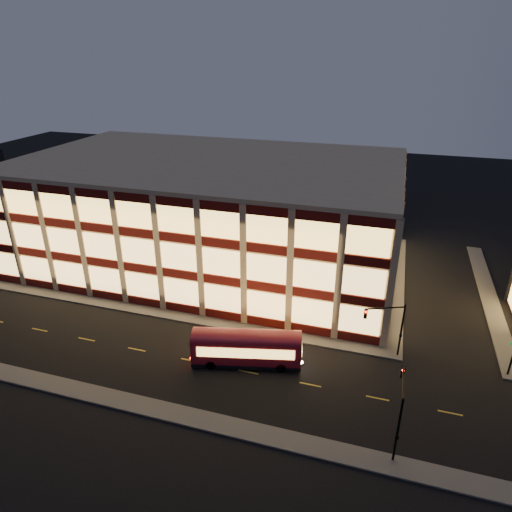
% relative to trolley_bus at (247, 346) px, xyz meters
% --- Properties ---
extents(ground, '(200.00, 200.00, 0.00)m').
position_rel_trolley_bus_xyz_m(ground, '(-9.41, 4.68, -1.97)').
color(ground, black).
rests_on(ground, ground).
extents(sidewalk_office_south, '(54.00, 2.00, 0.15)m').
position_rel_trolley_bus_xyz_m(sidewalk_office_south, '(-12.41, 5.68, -1.89)').
color(sidewalk_office_south, '#514F4C').
rests_on(sidewalk_office_south, ground).
extents(sidewalk_office_east, '(2.00, 30.00, 0.15)m').
position_rel_trolley_bus_xyz_m(sidewalk_office_east, '(13.59, 21.68, -1.89)').
color(sidewalk_office_east, '#514F4C').
rests_on(sidewalk_office_east, ground).
extents(sidewalk_tower_west, '(2.00, 30.00, 0.15)m').
position_rel_trolley_bus_xyz_m(sidewalk_tower_west, '(24.59, 21.68, -1.89)').
color(sidewalk_tower_west, '#514F4C').
rests_on(sidewalk_tower_west, ground).
extents(sidewalk_near, '(100.00, 2.00, 0.15)m').
position_rel_trolley_bus_xyz_m(sidewalk_near, '(-9.41, -8.32, -1.89)').
color(sidewalk_near, '#514F4C').
rests_on(sidewalk_near, ground).
extents(office_building, '(50.45, 30.45, 14.50)m').
position_rel_trolley_bus_xyz_m(office_building, '(-12.33, 21.59, 5.28)').
color(office_building, tan).
rests_on(office_building, ground).
extents(traffic_signal_far, '(3.79, 1.87, 6.00)m').
position_rel_trolley_bus_xyz_m(traffic_signal_far, '(12.80, 4.92, 2.14)').
color(traffic_signal_far, black).
rests_on(traffic_signal_far, ground).
extents(traffic_signal_near, '(0.32, 4.45, 6.00)m').
position_rel_trolley_bus_xyz_m(traffic_signal_near, '(14.09, -6.35, 2.16)').
color(traffic_signal_near, black).
rests_on(traffic_signal_near, ground).
extents(trolley_bus, '(10.81, 5.02, 3.55)m').
position_rel_trolley_bus_xyz_m(trolley_bus, '(0.00, 0.00, 0.00)').
color(trolley_bus, maroon).
rests_on(trolley_bus, ground).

